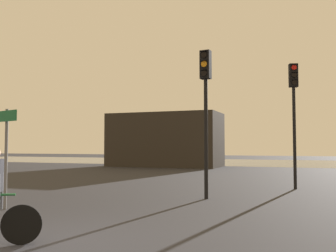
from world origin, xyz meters
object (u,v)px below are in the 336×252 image
distant_building (165,140)px  direction_sign_post (6,144)px  traffic_light_far_right (294,102)px  traffic_light_center (206,96)px

distant_building → direction_sign_post: size_ratio=3.40×
distant_building → direction_sign_post: (3.48, -20.45, -0.42)m
traffic_light_far_right → direction_sign_post: (-6.85, -7.47, -1.62)m
traffic_light_far_right → direction_sign_post: 10.26m
distant_building → traffic_light_far_right: 16.63m
distant_building → direction_sign_post: bearing=-80.3°
traffic_light_far_right → traffic_light_center: bearing=41.1°
traffic_light_far_right → traffic_light_center: traffic_light_far_right is taller
distant_building → traffic_light_far_right: bearing=-51.5°
traffic_light_center → direction_sign_post: size_ratio=1.79×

